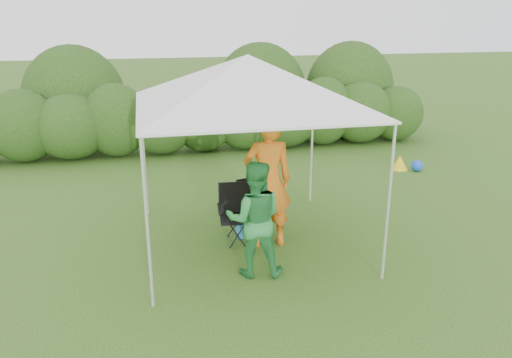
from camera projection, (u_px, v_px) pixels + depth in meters
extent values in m
plane|color=#3E6520|center=(256.00, 256.00, 7.27)|extent=(70.00, 70.00, 0.00)
ellipsoid|color=#2A4B17|center=(22.00, 126.00, 11.66)|extent=(1.65, 1.40, 1.73)
cylinder|color=#382616|center=(27.00, 155.00, 11.88)|extent=(0.12, 0.12, 0.30)
ellipsoid|color=#2A4B17|center=(71.00, 127.00, 11.91)|extent=(1.80, 1.53, 1.57)
cylinder|color=#382616|center=(74.00, 153.00, 12.11)|extent=(0.12, 0.12, 0.30)
ellipsoid|color=#2A4B17|center=(116.00, 120.00, 12.09)|extent=(1.58, 1.34, 1.80)
cylinder|color=#382616|center=(119.00, 150.00, 12.33)|extent=(0.12, 0.12, 0.30)
ellipsoid|color=#2A4B17|center=(161.00, 121.00, 12.34)|extent=(1.73, 1.47, 1.65)
cylinder|color=#382616|center=(162.00, 148.00, 12.55)|extent=(0.12, 0.12, 0.30)
ellipsoid|color=#2A4B17|center=(204.00, 122.00, 12.58)|extent=(1.50, 1.28, 1.50)
cylinder|color=#382616|center=(204.00, 145.00, 12.77)|extent=(0.12, 0.12, 0.30)
ellipsoid|color=#2A4B17|center=(245.00, 116.00, 12.77)|extent=(1.65, 1.40, 1.73)
cylinder|color=#382616|center=(245.00, 143.00, 13.00)|extent=(0.12, 0.12, 0.30)
ellipsoid|color=#2A4B17|center=(285.00, 117.00, 13.02)|extent=(1.80, 1.53, 1.57)
cylinder|color=#382616|center=(284.00, 141.00, 13.22)|extent=(0.12, 0.12, 0.30)
ellipsoid|color=#2A4B17|center=(323.00, 111.00, 13.21)|extent=(1.58, 1.34, 1.80)
cylinder|color=#382616|center=(322.00, 139.00, 13.44)|extent=(0.12, 0.12, 0.30)
ellipsoid|color=#2A4B17|center=(360.00, 112.00, 13.45)|extent=(1.72, 1.47, 1.65)
cylinder|color=#382616|center=(359.00, 137.00, 13.66)|extent=(0.12, 0.12, 0.30)
ellipsoid|color=#2A4B17|center=(396.00, 114.00, 13.70)|extent=(1.50, 1.28, 1.50)
cylinder|color=#382616|center=(394.00, 135.00, 13.89)|extent=(0.12, 0.12, 0.30)
cylinder|color=silver|center=(147.00, 226.00, 5.70)|extent=(0.04, 0.04, 2.10)
cylinder|color=silver|center=(388.00, 205.00, 6.33)|extent=(0.04, 0.04, 2.10)
cylinder|color=silver|center=(144.00, 157.00, 8.47)|extent=(0.04, 0.04, 2.10)
cylinder|color=silver|center=(312.00, 147.00, 9.10)|extent=(0.04, 0.04, 2.10)
cube|color=white|center=(248.00, 106.00, 7.06)|extent=(3.10, 3.10, 0.03)
pyramid|color=white|center=(248.00, 80.00, 6.95)|extent=(3.10, 3.10, 0.70)
cube|color=black|center=(258.00, 210.00, 7.96)|extent=(0.57, 0.55, 0.05)
cube|color=black|center=(252.00, 191.00, 8.05)|extent=(0.49, 0.26, 0.45)
cube|color=black|center=(244.00, 203.00, 7.80)|extent=(0.15, 0.40, 0.03)
cube|color=black|center=(271.00, 198.00, 8.02)|extent=(0.15, 0.40, 0.03)
cylinder|color=black|center=(253.00, 228.00, 7.76)|extent=(0.02, 0.02, 0.38)
cylinder|color=black|center=(275.00, 223.00, 7.95)|extent=(0.02, 0.02, 0.38)
cylinder|color=black|center=(241.00, 219.00, 8.09)|extent=(0.02, 0.02, 0.38)
cylinder|color=black|center=(262.00, 214.00, 8.28)|extent=(0.02, 0.02, 0.38)
cube|color=black|center=(236.00, 218.00, 7.61)|extent=(0.53, 0.50, 0.05)
cube|color=black|center=(235.00, 197.00, 7.72)|extent=(0.50, 0.18, 0.47)
cube|color=black|center=(219.00, 208.00, 7.52)|extent=(0.09, 0.42, 0.03)
cube|color=black|center=(253.00, 207.00, 7.58)|extent=(0.09, 0.42, 0.03)
cylinder|color=black|center=(224.00, 236.00, 7.45)|extent=(0.02, 0.02, 0.40)
cylinder|color=black|center=(251.00, 235.00, 7.50)|extent=(0.02, 0.02, 0.40)
cylinder|color=black|center=(222.00, 225.00, 7.84)|extent=(0.02, 0.02, 0.40)
cylinder|color=black|center=(248.00, 224.00, 7.89)|extent=(0.02, 0.02, 0.40)
imported|color=orange|center=(268.00, 181.00, 7.34)|extent=(0.75, 0.50, 2.02)
imported|color=#2C873E|center=(255.00, 219.00, 6.55)|extent=(0.88, 0.75, 1.59)
cube|color=teal|center=(249.00, 227.00, 7.90)|extent=(0.42, 0.35, 0.30)
cube|color=silver|center=(249.00, 217.00, 7.85)|extent=(0.45, 0.37, 0.03)
cylinder|color=#592D0C|center=(253.00, 210.00, 7.78)|extent=(0.07, 0.07, 0.26)
cone|color=yellow|center=(399.00, 163.00, 11.27)|extent=(0.38, 0.38, 0.32)
sphere|color=blue|center=(417.00, 166.00, 11.15)|extent=(0.25, 0.25, 0.25)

